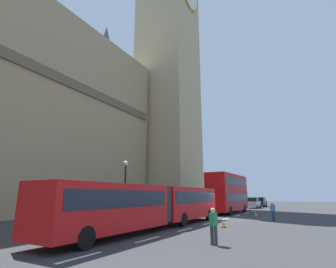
% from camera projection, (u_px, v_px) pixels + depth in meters
% --- Properties ---
extents(ground_plane, '(160.00, 160.00, 0.00)m').
position_uv_depth(ground_plane, '(222.00, 220.00, 24.44)').
color(ground_plane, '#333335').
extents(lane_centre_marking, '(34.40, 0.16, 0.01)m').
position_uv_depth(lane_centre_marking, '(218.00, 221.00, 23.42)').
color(lane_centre_marking, silver).
rests_on(lane_centre_marking, ground_plane).
extents(clock_tower, '(11.83, 11.83, 69.52)m').
position_uv_depth(clock_tower, '(168.00, 32.00, 55.89)').
color(clock_tower, tan).
rests_on(clock_tower, ground_plane).
extents(articulated_bus, '(18.46, 2.54, 2.90)m').
position_uv_depth(articulated_bus, '(155.00, 203.00, 18.30)').
color(articulated_bus, red).
rests_on(articulated_bus, ground_plane).
extents(double_decker_bus, '(10.95, 2.54, 4.90)m').
position_uv_depth(double_decker_bus, '(228.00, 192.00, 33.96)').
color(double_decker_bus, '#B20F0F').
rests_on(double_decker_bus, ground_plane).
extents(sedan_lead, '(4.40, 1.86, 1.85)m').
position_uv_depth(sedan_lead, '(253.00, 203.00, 46.30)').
color(sedan_lead, '#B7B7BC').
rests_on(sedan_lead, ground_plane).
extents(sedan_trailing, '(4.40, 1.86, 1.85)m').
position_uv_depth(sedan_trailing, '(261.00, 202.00, 51.11)').
color(sedan_trailing, black).
rests_on(sedan_trailing, ground_plane).
extents(traffic_cone_west, '(0.36, 0.36, 0.58)m').
position_uv_depth(traffic_cone_west, '(224.00, 223.00, 18.80)').
color(traffic_cone_west, black).
rests_on(traffic_cone_west, ground_plane).
extents(traffic_cone_middle, '(0.36, 0.36, 0.58)m').
position_uv_depth(traffic_cone_middle, '(256.00, 214.00, 27.89)').
color(traffic_cone_middle, black).
rests_on(traffic_cone_middle, ground_plane).
extents(street_lamp, '(0.44, 0.44, 5.27)m').
position_uv_depth(street_lamp, '(125.00, 186.00, 22.64)').
color(street_lamp, black).
rests_on(street_lamp, ground_plane).
extents(pedestrian_near_cones, '(0.43, 0.36, 1.69)m').
position_uv_depth(pedestrian_near_cones, '(213.00, 225.00, 12.31)').
color(pedestrian_near_cones, '#333333').
rests_on(pedestrian_near_cones, ground_plane).
extents(pedestrian_by_kerb, '(0.36, 0.46, 1.69)m').
position_uv_depth(pedestrian_by_kerb, '(273.00, 211.00, 23.31)').
color(pedestrian_by_kerb, '#262D4C').
rests_on(pedestrian_by_kerb, ground_plane).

